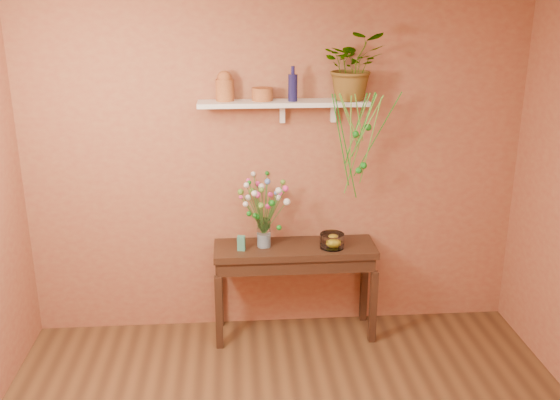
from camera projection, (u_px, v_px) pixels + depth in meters
The scene contains 13 objects.
room at pixel (304, 276), 3.13m from camera, with size 4.04×4.04×2.70m.
sideboard at pixel (295, 259), 5.03m from camera, with size 1.30×0.42×0.79m.
wall_shelf at pixel (285, 104), 4.74m from camera, with size 1.30×0.24×0.19m.
terracotta_jug at pixel (225, 87), 4.69m from camera, with size 0.17×0.17×0.23m.
terracotta_pot at pixel (262, 94), 4.72m from camera, with size 0.16×0.16×0.10m, color #B15F31.
blue_bottle at pixel (293, 87), 4.68m from camera, with size 0.09×0.09×0.26m.
spider_plant at pixel (353, 66), 4.69m from camera, with size 0.46×0.40×0.51m, color #18781B.
plant_fronds at pixel (360, 142), 4.71m from camera, with size 0.54×0.34×0.85m.
glass_vase at pixel (264, 235), 4.95m from camera, with size 0.11×0.11×0.23m.
bouquet at pixel (264, 198), 4.85m from camera, with size 0.40×0.50×0.47m.
glass_bowl at pixel (332, 241), 4.95m from camera, with size 0.19×0.19×0.12m.
lemon at pixel (333, 242), 4.96m from camera, with size 0.08×0.08×0.08m, color yellow.
carton at pixel (241, 243), 4.89m from camera, with size 0.06×0.04×0.12m, color #275D7D.
Camera 1 is at (-0.34, -2.84, 2.69)m, focal length 39.94 mm.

